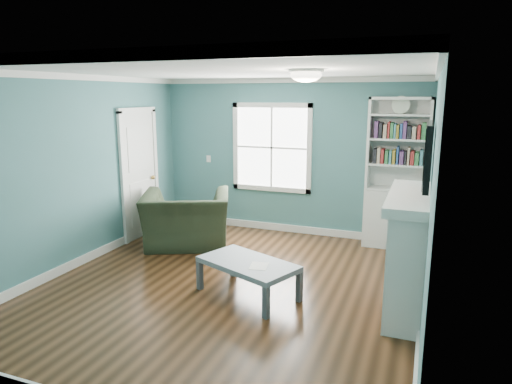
% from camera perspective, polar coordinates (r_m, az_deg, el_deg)
% --- Properties ---
extents(floor, '(5.00, 5.00, 0.00)m').
position_cam_1_polar(floor, '(5.80, -3.40, -11.66)').
color(floor, black).
rests_on(floor, ground).
extents(room_walls, '(5.00, 5.00, 5.00)m').
position_cam_1_polar(room_walls, '(5.36, -3.61, 4.01)').
color(room_walls, '#3B7171').
rests_on(room_walls, ground).
extents(trim, '(4.50, 5.00, 2.60)m').
position_cam_1_polar(trim, '(5.42, -3.56, 0.40)').
color(trim, white).
rests_on(trim, ground).
extents(window, '(1.40, 0.06, 1.50)m').
position_cam_1_polar(window, '(7.78, 1.97, 5.56)').
color(window, white).
rests_on(window, room_walls).
extents(bookshelf, '(0.90, 0.35, 2.31)m').
position_cam_1_polar(bookshelf, '(7.28, 17.06, 0.39)').
color(bookshelf, silver).
rests_on(bookshelf, ground).
extents(fireplace, '(0.44, 1.58, 1.30)m').
position_cam_1_polar(fireplace, '(5.31, 18.57, -7.20)').
color(fireplace, black).
rests_on(fireplace, ground).
extents(tv, '(0.06, 1.10, 0.65)m').
position_cam_1_polar(tv, '(5.07, 20.76, 4.43)').
color(tv, black).
rests_on(tv, fireplace).
extents(door, '(0.12, 0.98, 2.17)m').
position_cam_1_polar(door, '(7.74, -14.33, 2.34)').
color(door, silver).
rests_on(door, ground).
extents(ceiling_fixture, '(0.38, 0.38, 0.15)m').
position_cam_1_polar(ceiling_fixture, '(5.10, 6.27, 14.45)').
color(ceiling_fixture, white).
rests_on(ceiling_fixture, room_walls).
extents(light_switch, '(0.08, 0.01, 0.12)m').
position_cam_1_polar(light_switch, '(8.28, -5.95, 4.15)').
color(light_switch, white).
rests_on(light_switch, room_walls).
extents(recliner, '(1.53, 1.31, 1.14)m').
position_cam_1_polar(recliner, '(7.18, -8.70, -2.28)').
color(recliner, black).
rests_on(recliner, ground).
extents(coffee_table, '(1.31, 1.03, 0.42)m').
position_cam_1_polar(coffee_table, '(5.42, -1.01, -9.21)').
color(coffee_table, '#444A52').
rests_on(coffee_table, ground).
extents(paper_sheet, '(0.24, 0.28, 0.00)m').
position_cam_1_polar(paper_sheet, '(5.26, 0.36, -9.22)').
color(paper_sheet, white).
rests_on(paper_sheet, coffee_table).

